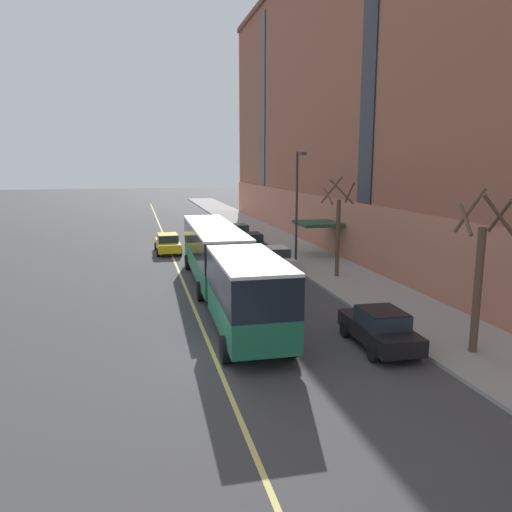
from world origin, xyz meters
name	(u,v)px	position (x,y,z in m)	size (l,w,h in m)	color
ground_plane	(233,357)	(0.00, 0.00, 0.00)	(260.00, 260.00, 0.00)	#424244
sidewalk	(415,314)	(9.31, 3.00, 0.07)	(4.81, 160.00, 0.15)	#9E9B93
city_bus	(223,262)	(1.03, 7.93, 2.03)	(3.11, 19.83, 3.48)	#1E704C
parked_car_black_2	(251,242)	(5.63, 21.50, 0.78)	(1.96, 4.65, 1.56)	black
parked_car_white_3	(275,258)	(5.71, 14.60, 0.78)	(1.98, 4.31, 1.56)	silver
parked_car_black_4	(380,328)	(5.73, -0.37, 0.78)	(2.03, 4.36, 1.56)	black
parked_car_green_5	(238,232)	(5.84, 27.50, 0.78)	(1.97, 4.25, 1.56)	#23603D
taxi_cab	(168,243)	(-0.91, 22.62, 0.78)	(1.97, 4.73, 1.56)	yellow
street_tree_mid_block	(479,273)	(8.75, -1.92, 3.15)	(1.62, 1.62, 6.03)	brown
street_tree_far_uptown	(338,227)	(8.74, 11.14, 3.21)	(1.71, 1.86, 6.14)	brown
street_lamp	(298,197)	(7.50, 15.29, 4.79)	(0.36, 1.48, 7.69)	#2D2D30
lane_centerline	(204,332)	(-0.67, 3.00, 0.00)	(0.16, 140.00, 0.01)	#E0D66B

